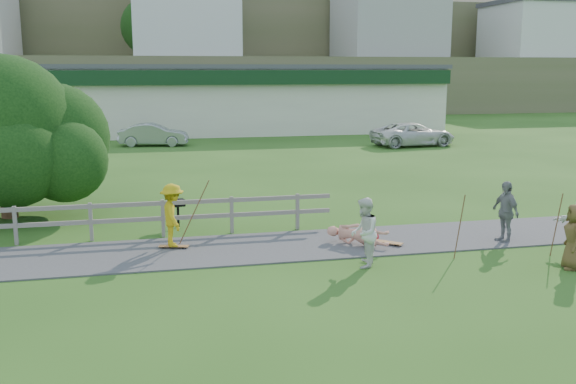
% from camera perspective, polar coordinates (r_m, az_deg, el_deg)
% --- Properties ---
extents(ground, '(260.00, 260.00, 0.00)m').
position_cam_1_polar(ground, '(16.02, -3.39, -6.56)').
color(ground, '#285117').
rests_on(ground, ground).
extents(path, '(34.00, 3.00, 0.04)m').
position_cam_1_polar(path, '(17.43, -4.20, -5.05)').
color(path, '#3C3C3F').
rests_on(path, ground).
extents(fence, '(15.05, 0.10, 1.10)m').
position_cam_1_polar(fence, '(18.96, -19.00, -2.13)').
color(fence, '#655F59').
rests_on(fence, ground).
extents(strip_mall, '(32.50, 10.75, 5.10)m').
position_cam_1_polar(strip_mall, '(50.49, -5.40, 8.34)').
color(strip_mall, silver).
rests_on(strip_mall, ground).
extents(hillside, '(220.00, 67.00, 47.50)m').
position_cam_1_polar(hillside, '(106.86, -11.77, 15.85)').
color(hillside, '#555D36').
rests_on(hillside, ground).
extents(skater_rider, '(0.77, 1.17, 1.70)m').
position_cam_1_polar(skater_rider, '(17.46, -10.21, -2.36)').
color(skater_rider, '#BB9D11').
rests_on(skater_rider, ground).
extents(skater_fallen, '(1.55, 1.56, 0.65)m').
position_cam_1_polar(skater_fallen, '(17.71, 6.20, -3.81)').
color(skater_fallen, tan).
rests_on(skater_fallen, ground).
extents(spectator_a, '(0.95, 1.04, 1.72)m').
position_cam_1_polar(spectator_a, '(15.81, 6.77, -3.61)').
color(spectator_a, silver).
rests_on(spectator_a, ground).
extents(spectator_b, '(0.56, 1.07, 1.74)m').
position_cam_1_polar(spectator_b, '(18.91, 18.75, -1.68)').
color(spectator_b, gray).
rests_on(spectator_b, ground).
extents(spectator_c, '(0.78, 0.92, 1.61)m').
position_cam_1_polar(spectator_c, '(17.01, 24.09, -3.66)').
color(spectator_c, brown).
rests_on(spectator_c, ground).
extents(car_silver, '(4.47, 2.13, 1.42)m').
position_cam_1_polar(car_silver, '(41.45, -11.88, 5.01)').
color(car_silver, '#93979A').
rests_on(car_silver, ground).
extents(car_white, '(5.54, 3.00, 1.48)m').
position_cam_1_polar(car_white, '(41.27, 11.06, 5.06)').
color(car_white, silver).
rests_on(car_white, ground).
extents(tree, '(7.41, 7.41, 4.39)m').
position_cam_1_polar(tree, '(22.62, -23.88, 3.36)').
color(tree, black).
rests_on(tree, ground).
extents(bbq, '(0.46, 0.39, 0.87)m').
position_cam_1_polar(bbq, '(19.98, -9.75, -1.88)').
color(bbq, black).
rests_on(bbq, ground).
extents(longboard_rider, '(0.83, 0.40, 0.09)m').
position_cam_1_polar(longboard_rider, '(17.66, -10.12, -4.90)').
color(longboard_rider, brown).
rests_on(longboard_rider, ground).
extents(longboard_fallen, '(0.84, 0.81, 0.10)m').
position_cam_1_polar(longboard_fallen, '(17.96, 8.71, -4.56)').
color(longboard_fallen, brown).
rests_on(longboard_fallen, ground).
extents(helmet, '(0.30, 0.30, 0.30)m').
position_cam_1_polar(helmet, '(18.27, 7.62, -3.94)').
color(helmet, red).
rests_on(helmet, ground).
extents(pole_rider, '(0.03, 0.03, 2.00)m').
position_cam_1_polar(pole_rider, '(17.85, -8.36, -1.52)').
color(pole_rider, brown).
rests_on(pole_rider, ground).
extents(pole_spec_left, '(0.03, 0.03, 1.68)m').
position_cam_1_polar(pole_spec_left, '(16.94, 15.00, -3.00)').
color(pole_spec_left, brown).
rests_on(pole_spec_left, ground).
extents(pole_spec_right, '(0.03, 0.03, 1.67)m').
position_cam_1_polar(pole_spec_right, '(18.02, 22.76, -2.68)').
color(pole_spec_right, brown).
rests_on(pole_spec_right, ground).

